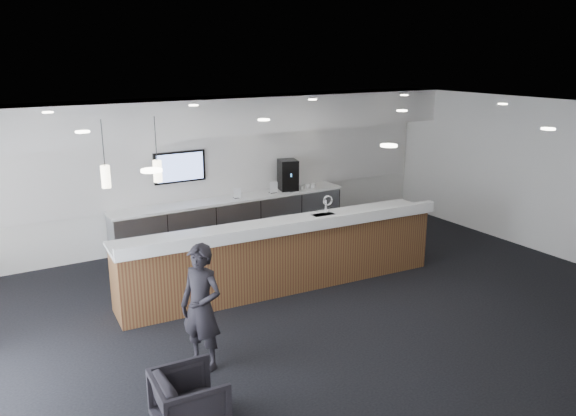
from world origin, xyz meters
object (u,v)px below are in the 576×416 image
service_counter (283,255)px  lounge_guest (201,307)px  coffee_machine (288,175)px  armchair (189,401)px

service_counter → lounge_guest: lounge_guest is taller
service_counter → coffee_machine: bearing=61.1°
coffee_machine → armchair: (-4.35, -5.32, -0.95)m
armchair → service_counter: bearing=-41.6°
coffee_machine → armchair: size_ratio=0.93×
coffee_machine → lounge_guest: bearing=-117.0°
coffee_machine → lounge_guest: 5.69m
service_counter → armchair: size_ratio=7.87×
coffee_machine → lounge_guest: (-3.76, -4.25, -0.47)m
armchair → lounge_guest: size_ratio=0.44×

